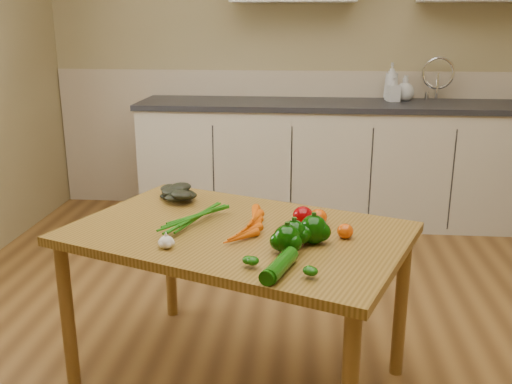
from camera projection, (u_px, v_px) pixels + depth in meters
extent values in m
cube|color=tan|center=(306.00, 44.00, 4.39)|extent=(4.00, 0.02, 2.60)
cube|color=#C5B194|center=(304.00, 140.00, 4.58)|extent=(3.98, 0.03, 1.10)
cube|color=#BAB09B|center=(329.00, 164.00, 4.32)|extent=(2.80, 0.60, 0.86)
cube|color=#2A2A2F|center=(332.00, 105.00, 4.19)|extent=(2.84, 0.64, 0.04)
cube|color=#99999E|center=(440.00, 112.00, 4.13)|extent=(0.55, 0.42, 0.10)
cylinder|color=silver|center=(437.00, 84.00, 4.25)|extent=(0.02, 0.02, 0.24)
cube|color=olive|center=(237.00, 234.00, 2.23)|extent=(1.49, 1.23, 0.04)
cylinder|color=brown|center=(68.00, 319.00, 2.28)|extent=(0.05, 0.05, 0.65)
cylinder|color=brown|center=(170.00, 256.00, 2.89)|extent=(0.05, 0.05, 0.65)
cylinder|color=brown|center=(401.00, 305.00, 2.39)|extent=(0.05, 0.05, 0.65)
imported|color=silver|center=(391.00, 81.00, 4.25)|extent=(0.12, 0.12, 0.28)
imported|color=silver|center=(394.00, 89.00, 4.17)|extent=(0.10, 0.10, 0.18)
imported|color=silver|center=(405.00, 88.00, 4.23)|extent=(0.19, 0.19, 0.18)
ellipsoid|color=silver|center=(166.00, 242.00, 2.04)|extent=(0.05, 0.05, 0.05)
sphere|color=#073202|center=(294.00, 234.00, 2.05)|extent=(0.10, 0.10, 0.10)
sphere|color=#073202|center=(314.00, 230.00, 2.08)|extent=(0.10, 0.10, 0.10)
sphere|color=#073202|center=(287.00, 239.00, 1.99)|extent=(0.10, 0.10, 0.10)
ellipsoid|color=#820205|center=(303.00, 216.00, 2.27)|extent=(0.08, 0.08, 0.08)
ellipsoid|color=#CF4505|center=(318.00, 217.00, 2.27)|extent=(0.07, 0.07, 0.07)
ellipsoid|color=#CF4505|center=(345.00, 231.00, 2.13)|extent=(0.06, 0.06, 0.06)
cylinder|color=#0D4207|center=(280.00, 266.00, 1.83)|extent=(0.11, 0.20, 0.05)
cylinder|color=#0D4207|center=(279.00, 265.00, 1.84)|extent=(0.12, 0.22, 0.05)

